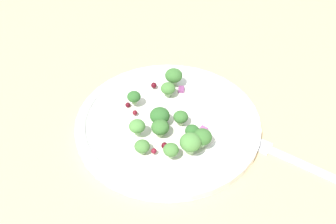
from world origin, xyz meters
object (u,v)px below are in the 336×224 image
Objects in this scene: broccoli_floret_2 at (191,143)px; fork at (301,163)px; plate at (168,121)px; broccoli_floret_1 at (174,76)px; broccoli_floret_0 at (171,150)px.

broccoli_floret_2 reaches higher than fork.
broccoli_floret_2 is 15.52cm from fork.
plate is at bearing 146.70° from broccoli_floret_2.
fork is (22.83, -3.75, -3.06)cm from broccoli_floret_1.
plate is 9.62× the size of broccoli_floret_1.
broccoli_floret_1 is 0.97× the size of broccoli_floret_2.
broccoli_floret_0 reaches higher than fork.
plate is 8.28cm from broccoli_floret_1.
broccoli_floret_1 is at bearing 115.86° from plate.
broccoli_floret_2 is 0.16× the size of fork.
broccoli_floret_1 and broccoli_floret_2 have the same top height.
broccoli_floret_0 is at bearing -59.44° from broccoli_floret_1.
fork is at bearing 9.85° from plate.
broccoli_floret_2 is at bearing -33.30° from plate.
plate is at bearing 125.42° from broccoli_floret_0.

